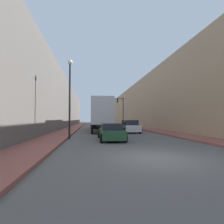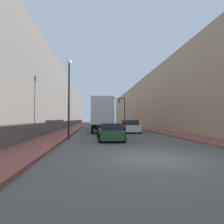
# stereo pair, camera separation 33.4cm
# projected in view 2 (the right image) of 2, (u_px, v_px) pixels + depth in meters

# --- Properties ---
(ground_plane) EXTENTS (200.00, 200.00, 0.00)m
(ground_plane) POSITION_uv_depth(u_px,v_px,m) (153.00, 158.00, 7.63)
(ground_plane) COLOR #565451
(sidewalk_right) EXTENTS (2.57, 80.00, 0.15)m
(sidewalk_right) POSITION_uv_depth(u_px,v_px,m) (134.00, 126.00, 38.10)
(sidewalk_right) COLOR brown
(sidewalk_right) RESTS_ON ground
(sidewalk_left) EXTENTS (2.57, 80.00, 0.15)m
(sidewalk_left) POSITION_uv_depth(u_px,v_px,m) (76.00, 127.00, 36.78)
(sidewalk_left) COLOR brown
(sidewalk_left) RESTS_ON ground
(building_right) EXTENTS (6.00, 80.00, 10.07)m
(building_right) POSITION_uv_depth(u_px,v_px,m) (152.00, 104.00, 38.75)
(building_right) COLOR tan
(building_right) RESTS_ON ground
(building_left) EXTENTS (6.00, 80.00, 9.62)m
(building_left) POSITION_uv_depth(u_px,v_px,m) (56.00, 104.00, 36.51)
(building_left) COLOR #66605B
(building_left) RESTS_ON ground
(semi_truck) EXTENTS (2.58, 13.20, 4.24)m
(semi_truck) POSITION_uv_depth(u_px,v_px,m) (100.00, 114.00, 25.28)
(semi_truck) COLOR silver
(semi_truck) RESTS_ON ground
(sedan_car) EXTENTS (2.00, 4.64, 1.38)m
(sedan_car) POSITION_uv_depth(u_px,v_px,m) (110.00, 132.00, 14.41)
(sedan_car) COLOR #234C2D
(sedan_car) RESTS_ON ground
(suv_car) EXTENTS (2.09, 4.67, 1.56)m
(suv_car) POSITION_uv_depth(u_px,v_px,m) (130.00, 127.00, 22.15)
(suv_car) COLOR silver
(suv_car) RESTS_ON ground
(traffic_signal_gantry) EXTENTS (5.44, 0.35, 6.80)m
(traffic_signal_gantry) POSITION_uv_depth(u_px,v_px,m) (119.00, 106.00, 40.99)
(traffic_signal_gantry) COLOR black
(traffic_signal_gantry) RESTS_ON ground
(street_lamp) EXTENTS (0.44, 0.44, 6.87)m
(street_lamp) POSITION_uv_depth(u_px,v_px,m) (69.00, 88.00, 15.11)
(street_lamp) COLOR black
(street_lamp) RESTS_ON ground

